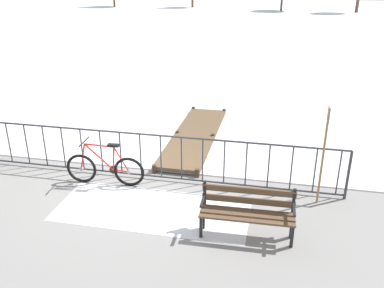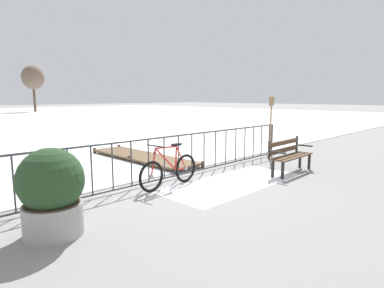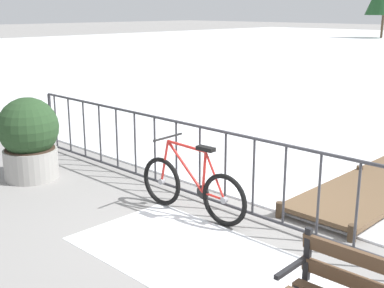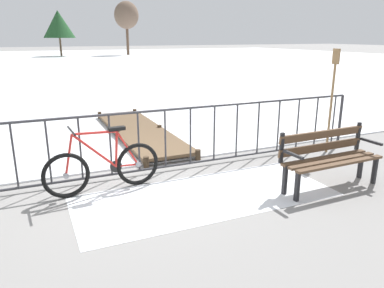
# 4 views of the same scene
# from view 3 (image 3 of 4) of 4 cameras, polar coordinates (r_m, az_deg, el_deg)

# --- Properties ---
(ground_plane) EXTENTS (160.00, 160.00, 0.00)m
(ground_plane) POSITION_cam_3_polar(r_m,az_deg,el_deg) (6.64, 5.17, -7.86)
(ground_plane) COLOR gray
(snow_patch) EXTENTS (3.69, 1.54, 0.01)m
(snow_patch) POSITION_cam_3_polar(r_m,az_deg,el_deg) (5.32, 3.98, -13.90)
(snow_patch) COLOR white
(snow_patch) RESTS_ON ground
(railing_fence) EXTENTS (9.06, 0.06, 1.07)m
(railing_fence) POSITION_cam_3_polar(r_m,az_deg,el_deg) (6.44, 5.29, -3.26)
(railing_fence) COLOR #38383D
(railing_fence) RESTS_ON ground
(bicycle_near_railing) EXTENTS (1.71, 0.52, 0.97)m
(bicycle_near_railing) POSITION_cam_3_polar(r_m,az_deg,el_deg) (6.48, -0.05, -4.88)
(bicycle_near_railing) COLOR black
(bicycle_near_railing) RESTS_ON ground
(planter_with_shrub) EXTENTS (0.92, 0.92, 1.27)m
(planter_with_shrub) POSITION_cam_3_polar(r_m,az_deg,el_deg) (8.19, -17.76, 0.64)
(planter_with_shrub) COLOR #9E9B96
(planter_with_shrub) RESTS_ON ground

